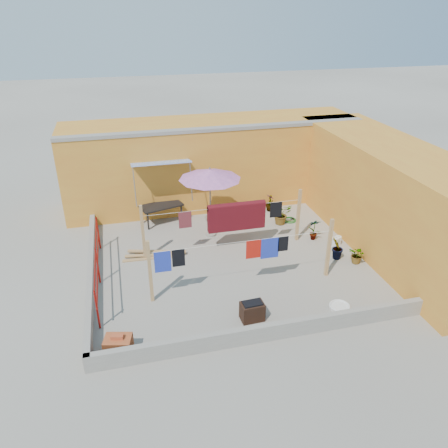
{
  "coord_description": "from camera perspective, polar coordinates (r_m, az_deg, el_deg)",
  "views": [
    {
      "loc": [
        -2.96,
        -11.01,
        7.01
      ],
      "look_at": [
        -0.12,
        0.3,
        1.15
      ],
      "focal_mm": 35.0,
      "sensor_mm": 36.0,
      "label": 1
    }
  ],
  "objects": [
    {
      "name": "ground",
      "position": [
        13.38,
        0.8,
        -4.9
      ],
      "size": [
        80.0,
        80.0,
        0.0
      ],
      "primitive_type": "plane",
      "color": "#9E998E",
      "rests_on": "ground"
    },
    {
      "name": "wall_back",
      "position": [
        16.96,
        -1.62,
        8.12
      ],
      "size": [
        11.0,
        3.27,
        3.21
      ],
      "color": "gold",
      "rests_on": "ground"
    },
    {
      "name": "wall_right",
      "position": [
        14.73,
        20.83,
        3.33
      ],
      "size": [
        2.4,
        9.0,
        3.2
      ],
      "primitive_type": "cube",
      "color": "gold",
      "rests_on": "ground"
    },
    {
      "name": "parapet_front",
      "position": [
        10.49,
        5.96,
        -13.83
      ],
      "size": [
        8.3,
        0.16,
        0.44
      ],
      "primitive_type": "cube",
      "color": "gray",
      "rests_on": "ground"
    },
    {
      "name": "parapet_left",
      "position": [
        12.98,
        -16.99,
        -6.16
      ],
      "size": [
        0.16,
        7.3,
        0.44
      ],
      "primitive_type": "cube",
      "color": "gray",
      "rests_on": "ground"
    },
    {
      "name": "red_railing",
      "position": [
        12.54,
        -16.26,
        -4.61
      ],
      "size": [
        0.05,
        4.2,
        1.1
      ],
      "color": "#9D150F",
      "rests_on": "ground"
    },
    {
      "name": "clothesline_rig",
      "position": [
        13.39,
        1.52,
        0.32
      ],
      "size": [
        5.09,
        2.35,
        1.8
      ],
      "color": "tan",
      "rests_on": "ground"
    },
    {
      "name": "patio_umbrella",
      "position": [
        13.99,
        -1.86,
        6.46
      ],
      "size": [
        2.62,
        2.62,
        2.42
      ],
      "color": "gray",
      "rests_on": "ground"
    },
    {
      "name": "outdoor_table",
      "position": [
        15.63,
        -8.19,
        2.27
      ],
      "size": [
        1.6,
        1.11,
        0.68
      ],
      "color": "black",
      "rests_on": "ground"
    },
    {
      "name": "brick_stack",
      "position": [
        10.36,
        -13.63,
        -15.18
      ],
      "size": [
        0.69,
        0.57,
        0.52
      ],
      "color": "#AA5027",
      "rests_on": "ground"
    },
    {
      "name": "lumber_pile",
      "position": [
        13.77,
        -9.03,
        -3.98
      ],
      "size": [
        1.98,
        0.65,
        0.12
      ],
      "color": "tan",
      "rests_on": "ground"
    },
    {
      "name": "brazier",
      "position": [
        11.01,
        3.7,
        -11.28
      ],
      "size": [
        0.59,
        0.41,
        0.51
      ],
      "color": "black",
      "rests_on": "ground"
    },
    {
      "name": "white_basin",
      "position": [
        11.84,
        14.86,
        -10.37
      ],
      "size": [
        0.54,
        0.54,
        0.09
      ],
      "color": "silver",
      "rests_on": "ground"
    },
    {
      "name": "water_jug_a",
      "position": [
        14.56,
        14.3,
        -2.3
      ],
      "size": [
        0.22,
        0.22,
        0.35
      ],
      "color": "silver",
      "rests_on": "ground"
    },
    {
      "name": "water_jug_b",
      "position": [
        14.73,
        14.68,
        -2.06
      ],
      "size": [
        0.2,
        0.2,
        0.32
      ],
      "color": "silver",
      "rests_on": "ground"
    },
    {
      "name": "green_hose",
      "position": [
        16.01,
        8.55,
        0.54
      ],
      "size": [
        0.48,
        0.48,
        0.07
      ],
      "color": "#186E1E",
      "rests_on": "ground"
    },
    {
      "name": "plant_back_a",
      "position": [
        15.61,
        7.48,
        1.34
      ],
      "size": [
        0.74,
        0.66,
        0.77
      ],
      "primitive_type": "imported",
      "rotation": [
        0.0,
        0.0,
        0.09
      ],
      "color": "#275F1B",
      "rests_on": "ground"
    },
    {
      "name": "plant_back_b",
      "position": [
        16.6,
        6.08,
        2.8
      ],
      "size": [
        0.48,
        0.48,
        0.65
      ],
      "primitive_type": "imported",
      "rotation": [
        0.0,
        0.0,
        1.96
      ],
      "color": "#275F1B",
      "rests_on": "ground"
    },
    {
      "name": "plant_right_a",
      "position": [
        14.74,
        11.69,
        -0.65
      ],
      "size": [
        0.43,
        0.32,
        0.76
      ],
      "primitive_type": "imported",
      "rotation": [
        0.0,
        0.0,
        3.01
      ],
      "color": "#275F1B",
      "rests_on": "ground"
    },
    {
      "name": "plant_right_b",
      "position": [
        13.75,
        14.57,
        -3.07
      ],
      "size": [
        0.54,
        0.54,
        0.77
      ],
      "primitive_type": "imported",
      "rotation": [
        0.0,
        0.0,
        3.99
      ],
      "color": "#275F1B",
      "rests_on": "ground"
    },
    {
      "name": "plant_right_c",
      "position": [
        13.76,
        17.05,
        -3.91
      ],
      "size": [
        0.62,
        0.64,
        0.55
      ],
      "primitive_type": "imported",
      "rotation": [
        0.0,
        0.0,
        5.22
      ],
      "color": "#275F1B",
      "rests_on": "ground"
    }
  ]
}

